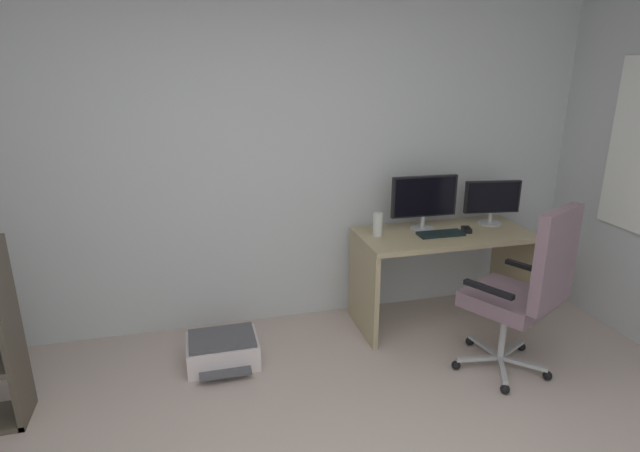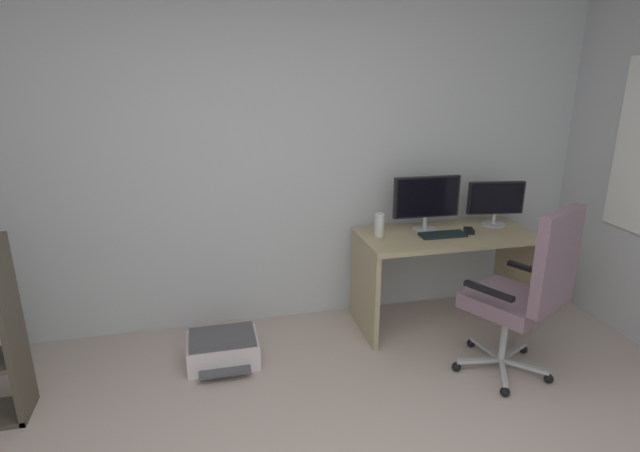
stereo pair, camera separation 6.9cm
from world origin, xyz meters
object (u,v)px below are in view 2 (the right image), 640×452
at_px(monitor_secondary, 496,200).
at_px(printer, 223,349).
at_px(office_chair, 527,289).
at_px(desktop_speaker, 379,225).
at_px(keyboard, 443,235).
at_px(computer_mouse, 469,231).
at_px(monitor_main, 427,199).
at_px(desk, 445,259).

bearing_deg(monitor_secondary, printer, -172.52).
bearing_deg(printer, monitor_secondary, 7.48).
relative_size(monitor_secondary, office_chair, 0.38).
bearing_deg(monitor_secondary, office_chair, -108.40).
xyz_separation_m(desktop_speaker, printer, (-1.18, -0.23, -0.72)).
bearing_deg(keyboard, monitor_secondary, 17.97).
relative_size(computer_mouse, desktop_speaker, 0.59).
relative_size(monitor_secondary, computer_mouse, 4.38).
xyz_separation_m(keyboard, desktop_speaker, (-0.46, 0.11, 0.07)).
height_order(keyboard, printer, keyboard).
distance_m(computer_mouse, desktop_speaker, 0.69).
bearing_deg(monitor_secondary, keyboard, -162.99).
height_order(monitor_main, printer, monitor_main).
bearing_deg(desk, desktop_speaker, 174.08).
relative_size(desk, keyboard, 3.85).
distance_m(monitor_main, computer_mouse, 0.40).
relative_size(monitor_secondary, printer, 0.93).
height_order(monitor_main, office_chair, office_chair).
relative_size(desktop_speaker, office_chair, 0.15).
distance_m(monitor_main, desktop_speaker, 0.42).
xyz_separation_m(monitor_main, printer, (-1.56, -0.28, -0.88)).
height_order(desk, keyboard, keyboard).
bearing_deg(computer_mouse, desktop_speaker, -172.08).
bearing_deg(monitor_main, computer_mouse, -24.16).
bearing_deg(monitor_main, desk, -36.65).
bearing_deg(keyboard, office_chair, -73.28).
xyz_separation_m(monitor_secondary, printer, (-2.14, -0.28, -0.84)).
xyz_separation_m(desk, keyboard, (-0.06, -0.05, 0.21)).
relative_size(office_chair, printer, 2.45).
relative_size(keyboard, office_chair, 0.29).
height_order(desktop_speaker, printer, desktop_speaker).
height_order(monitor_secondary, computer_mouse, monitor_secondary).
bearing_deg(monitor_secondary, monitor_main, -179.99).
relative_size(keyboard, desktop_speaker, 2.00).
distance_m(desktop_speaker, printer, 1.40).
bearing_deg(computer_mouse, monitor_secondary, 40.44).
distance_m(monitor_main, keyboard, 0.29).
bearing_deg(office_chair, monitor_main, 107.53).
bearing_deg(printer, monitor_main, 10.20).
xyz_separation_m(monitor_secondary, computer_mouse, (-0.28, -0.13, -0.18)).
distance_m(computer_mouse, printer, 1.97).
bearing_deg(office_chair, desk, 100.45).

